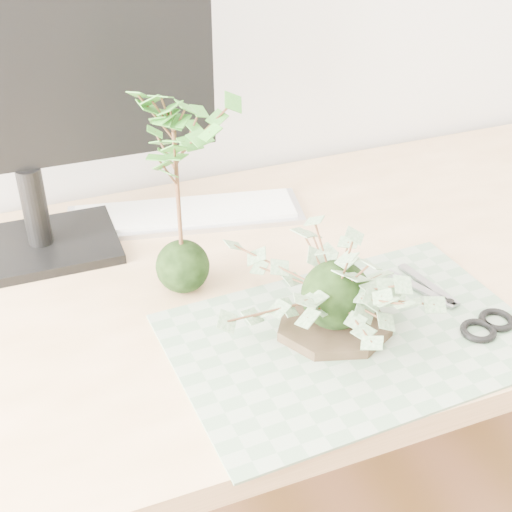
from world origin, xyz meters
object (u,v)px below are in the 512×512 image
at_px(ivy_kokedama, 338,267).
at_px(keyboard, 185,214).
at_px(monitor, 7,65).
at_px(desk, 281,315).
at_px(maple_kokedama, 175,145).

xyz_separation_m(ivy_kokedama, keyboard, (-0.09, 0.38, -0.10)).
distance_m(keyboard, monitor, 0.39).
bearing_deg(ivy_kokedama, desk, 90.84).
relative_size(desk, keyboard, 3.79).
bearing_deg(keyboard, ivy_kokedama, -64.48).
bearing_deg(desk, keyboard, 113.08).
distance_m(ivy_kokedama, maple_kokedama, 0.27).
bearing_deg(desk, ivy_kokedama, -89.16).
height_order(maple_kokedama, monitor, monitor).
xyz_separation_m(ivy_kokedama, maple_kokedama, (-0.16, 0.18, 0.12)).
height_order(keyboard, monitor, monitor).
relative_size(keyboard, monitor, 0.71).
bearing_deg(maple_kokedama, keyboard, 72.39).
distance_m(ivy_kokedama, monitor, 0.54).
bearing_deg(maple_kokedama, ivy_kokedama, -48.40).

